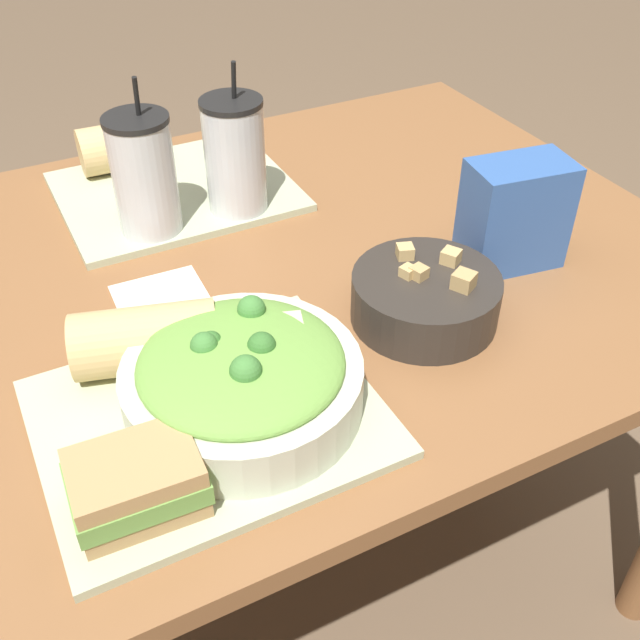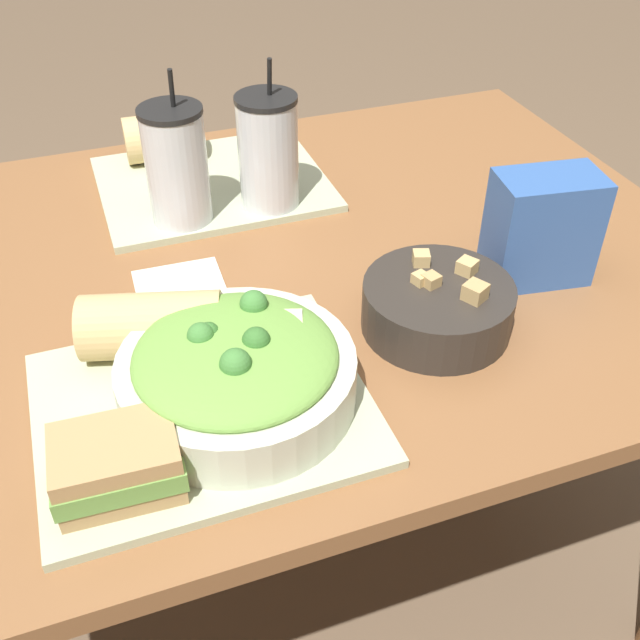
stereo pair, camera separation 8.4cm
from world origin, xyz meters
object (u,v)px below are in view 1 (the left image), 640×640
baguette_far (119,147)px  napkin_folded (160,294)px  baguette_near (148,339)px  soup_bowl (425,296)px  salad_bowl (243,377)px  chip_bag (515,214)px  drink_cup_dark (145,179)px  sandwich_near (137,483)px  drink_cup_red (235,159)px

baguette_far → napkin_folded: (-0.05, -0.36, -0.05)m
baguette_near → napkin_folded: baguette_near is taller
soup_bowl → baguette_far: size_ratio=1.50×
salad_bowl → chip_bag: 0.47m
baguette_near → drink_cup_dark: (0.09, 0.30, 0.04)m
soup_bowl → drink_cup_dark: 0.44m
sandwich_near → drink_cup_dark: drink_cup_dark is taller
soup_bowl → baguette_far: bearing=112.9°
chip_bag → sandwich_near: bearing=-153.9°
soup_bowl → chip_bag: bearing=17.5°
salad_bowl → baguette_far: (0.03, 0.62, -0.00)m
chip_bag → napkin_folded: (-0.47, 0.15, -0.08)m
baguette_near → napkin_folded: size_ratio=1.47×
drink_cup_dark → baguette_near: bearing=-107.3°
baguette_far → drink_cup_dark: bearing=179.6°
salad_bowl → napkin_folded: size_ratio=2.15×
baguette_near → drink_cup_dark: drink_cup_dark is taller
sandwich_near → napkin_folded: sandwich_near is taller
sandwich_near → chip_bag: size_ratio=0.84×
baguette_near → baguette_far: same height
drink_cup_red → sandwich_near: bearing=-121.8°
soup_bowl → baguette_near: bearing=170.2°
baguette_far → napkin_folded: size_ratio=1.04×
soup_bowl → sandwich_near: soup_bowl is taller
sandwich_near → chip_bag: bearing=20.2°
soup_bowl → baguette_near: size_ratio=1.06×
salad_bowl → drink_cup_red: bearing=68.6°
salad_bowl → chip_bag: (0.46, 0.11, 0.02)m
drink_cup_dark → chip_bag: drink_cup_dark is taller
salad_bowl → chip_bag: chip_bag is taller
drink_cup_dark → napkin_folded: 0.18m
drink_cup_red → napkin_folded: 0.25m
baguette_far → drink_cup_red: size_ratio=0.55×
soup_bowl → drink_cup_red: size_ratio=0.83×
chip_bag → napkin_folded: size_ratio=1.26×
soup_bowl → drink_cup_dark: bearing=125.2°
baguette_far → napkin_folded: bearing=174.9°
sandwich_near → napkin_folded: (0.12, 0.34, -0.04)m
drink_cup_dark → drink_cup_red: (0.14, 0.00, -0.00)m
drink_cup_red → napkin_folded: drink_cup_red is taller
drink_cup_red → salad_bowl: bearing=-111.4°
soup_bowl → drink_cup_red: drink_cup_red is taller
drink_cup_red → baguette_near: bearing=-128.0°
salad_bowl → soup_bowl: salad_bowl is taller
baguette_near → drink_cup_red: size_ratio=0.78×
soup_bowl → sandwich_near: size_ratio=1.48×
baguette_near → drink_cup_red: (0.23, 0.30, 0.04)m
salad_bowl → baguette_near: bearing=122.5°
salad_bowl → baguette_far: salad_bowl is taller
soup_bowl → napkin_folded: size_ratio=1.55×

